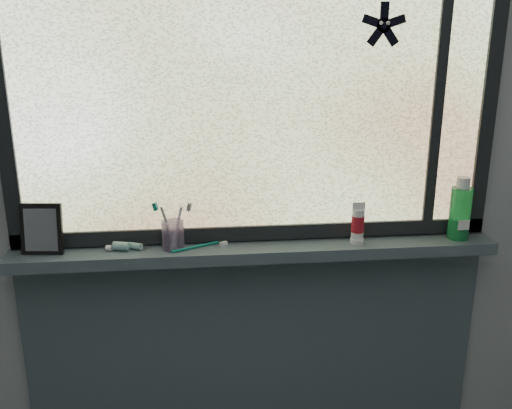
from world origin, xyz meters
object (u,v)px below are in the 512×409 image
Objects in this scene: toothbrush_cup at (173,235)px; cream_tube at (358,222)px; mouthwash_bottle at (460,208)px; vanity_mirror at (42,229)px.

cream_tube is (0.61, -0.02, 0.03)m from toothbrush_cup.
toothbrush_cup is 0.97m from mouthwash_bottle.
mouthwash_bottle is at bearing -0.28° from toothbrush_cup.
toothbrush_cup is (0.41, -0.00, -0.04)m from vanity_mirror.
vanity_mirror is at bearing 178.62° from cream_tube.
cream_tube reaches higher than toothbrush_cup.
cream_tube is (-0.36, -0.02, -0.03)m from mouthwash_bottle.
toothbrush_cup is at bearing 178.12° from cream_tube.
vanity_mirror is 1.75× the size of toothbrush_cup.
cream_tube is at bearing -1.88° from toothbrush_cup.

